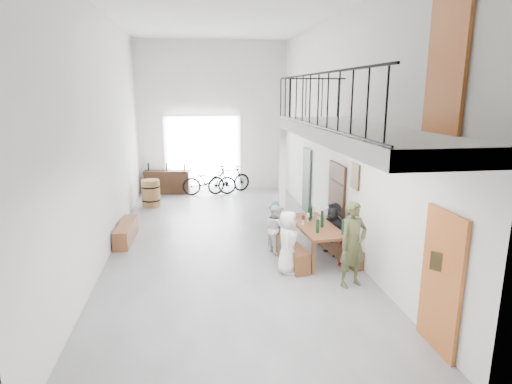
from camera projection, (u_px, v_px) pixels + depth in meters
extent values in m
plane|color=slate|center=(227.00, 243.00, 10.68)|extent=(12.00, 12.00, 0.00)
plane|color=white|center=(213.00, 117.00, 15.83)|extent=(5.50, 0.00, 5.50)
plane|color=white|center=(270.00, 189.00, 4.27)|extent=(5.50, 0.00, 5.50)
plane|color=white|center=(103.00, 134.00, 9.66)|extent=(0.00, 12.00, 12.00)
plane|color=white|center=(337.00, 131.00, 10.44)|extent=(0.00, 12.00, 12.00)
plane|color=white|center=(223.00, 7.00, 9.41)|extent=(12.00, 12.00, 0.00)
cube|color=white|center=(203.00, 154.00, 16.02)|extent=(2.80, 0.08, 2.80)
cube|color=#AD5622|center=(441.00, 282.00, 6.11)|extent=(0.06, 0.95, 2.10)
cube|color=#321E0F|center=(336.00, 204.00, 10.55)|extent=(0.06, 1.10, 2.00)
cube|color=#313C32|center=(307.00, 181.00, 13.24)|extent=(0.06, 0.80, 2.00)
cube|color=#AD5622|center=(447.00, 61.00, 5.79)|extent=(0.06, 0.90, 1.95)
cube|color=#382D16|center=(355.00, 176.00, 9.28)|extent=(0.04, 0.45, 0.55)
cylinder|color=white|center=(321.00, 140.00, 11.67)|extent=(0.04, 0.28, 0.28)
cube|color=white|center=(357.00, 134.00, 7.19)|extent=(1.50, 5.60, 0.25)
cube|color=black|center=(317.00, 74.00, 6.86)|extent=(0.03, 5.60, 0.03)
cube|color=black|center=(316.00, 126.00, 7.06)|extent=(0.03, 5.60, 0.03)
cube|color=black|center=(314.00, 79.00, 9.64)|extent=(1.50, 0.03, 0.03)
cube|color=white|center=(282.00, 189.00, 10.10)|extent=(0.14, 0.14, 2.88)
cube|color=brown|center=(315.00, 226.00, 9.58)|extent=(0.95, 2.01, 0.06)
cube|color=brown|center=(313.00, 258.00, 8.80)|extent=(0.07, 0.07, 0.73)
cube|color=brown|center=(344.00, 255.00, 8.94)|extent=(0.07, 0.07, 0.73)
cube|color=brown|center=(289.00, 232.00, 10.39)|extent=(0.07, 0.07, 0.73)
cube|color=brown|center=(315.00, 230.00, 10.54)|extent=(0.07, 0.07, 0.73)
cube|color=brown|center=(288.00, 249.00, 9.63)|extent=(0.55, 2.02, 0.46)
cube|color=brown|center=(339.00, 248.00, 9.77)|extent=(0.50, 1.78, 0.41)
cylinder|color=black|center=(318.00, 225.00, 8.99)|extent=(0.07, 0.07, 0.35)
cylinder|color=black|center=(322.00, 220.00, 9.35)|extent=(0.07, 0.07, 0.35)
cylinder|color=black|center=(309.00, 214.00, 9.81)|extent=(0.07, 0.07, 0.35)
cylinder|color=black|center=(309.00, 213.00, 9.85)|extent=(0.07, 0.07, 0.35)
cylinder|color=black|center=(311.00, 212.00, 9.95)|extent=(0.07, 0.07, 0.35)
cube|color=brown|center=(126.00, 232.00, 10.81)|extent=(0.42, 1.64, 0.46)
cylinder|color=olive|center=(151.00, 193.00, 13.99)|extent=(0.59, 0.59, 0.89)
cylinder|color=black|center=(151.00, 200.00, 14.04)|extent=(0.60, 0.60, 0.05)
cylinder|color=black|center=(151.00, 187.00, 13.94)|extent=(0.60, 0.60, 0.05)
cube|color=#321E0F|center=(167.00, 182.00, 15.78)|extent=(1.66, 0.63, 0.86)
cylinder|color=black|center=(148.00, 167.00, 15.67)|extent=(0.06, 0.06, 0.28)
cylinder|color=black|center=(167.00, 167.00, 15.69)|extent=(0.06, 0.06, 0.28)
cylinder|color=black|center=(184.00, 167.00, 15.64)|extent=(0.06, 0.06, 0.28)
imported|color=white|center=(288.00, 242.00, 8.83)|extent=(0.61, 0.75, 1.33)
imported|color=#26647F|center=(286.00, 239.00, 9.28)|extent=(0.36, 0.47, 1.15)
imported|color=white|center=(276.00, 229.00, 9.98)|extent=(0.57, 0.65, 1.15)
imported|color=#26647F|center=(277.00, 224.00, 10.35)|extent=(0.63, 0.82, 1.13)
imported|color=#AF1E26|center=(345.00, 242.00, 9.23)|extent=(0.48, 0.66, 1.05)
imported|color=black|center=(333.00, 229.00, 9.85)|extent=(0.68, 1.20, 1.23)
imported|color=white|center=(329.00, 226.00, 10.39)|extent=(0.35, 0.51, 1.01)
imported|color=#474929|center=(353.00, 244.00, 8.19)|extent=(0.72, 0.59, 1.70)
imported|color=#194616|center=(314.00, 223.00, 11.63)|extent=(0.41, 0.38, 0.39)
imported|color=black|center=(209.00, 181.00, 15.54)|extent=(1.96, 0.71, 1.02)
imported|color=black|center=(229.00, 179.00, 15.83)|extent=(1.80, 1.16, 1.05)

